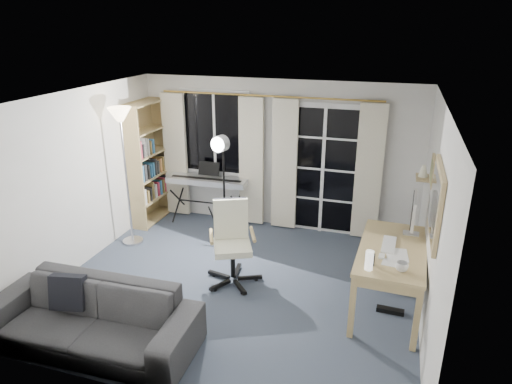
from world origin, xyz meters
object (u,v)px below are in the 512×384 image
monitor (414,211)px  keyboard_piano (207,182)px  office_chair (232,234)px  mug (402,266)px  studio_light (221,157)px  bookshelf (146,166)px  desk (392,256)px  torchiere_lamp (122,136)px  sofa (89,309)px

monitor → keyboard_piano: bearing=162.1°
office_chair → mug: bearing=-40.3°
keyboard_piano → studio_light: size_ratio=0.76×
bookshelf → studio_light: size_ratio=1.15×
office_chair → desk: (2.00, -0.09, 0.06)m
torchiere_lamp → monitor: bearing=-2.2°
office_chair → mug: office_chair is taller
desk → mug: mug is taller
sofa → bookshelf: bearing=107.7°
studio_light → mug: size_ratio=13.69×
torchiere_lamp → studio_light: size_ratio=1.18×
torchiere_lamp → keyboard_piano: torchiere_lamp is taller
keyboard_piano → torchiere_lamp: bearing=-131.4°
monitor → desk: bearing=-111.2°
bookshelf → keyboard_piano: bookshelf is taller
torchiere_lamp → sofa: torchiere_lamp is taller
monitor → sofa: bearing=-144.2°
mug → bookshelf: bearing=154.4°
desk → keyboard_piano: bearing=153.8°
torchiere_lamp → mug: size_ratio=16.16×
keyboard_piano → monitor: bearing=-22.4°
office_chair → monitor: (2.19, 0.36, 0.45)m
sofa → studio_light: bearing=76.7°
mug → studio_light: bearing=151.7°
studio_light → office_chair: studio_light is taller
bookshelf → keyboard_piano: (1.02, 0.16, -0.23)m
mug → monitor: bearing=84.2°
keyboard_piano → bookshelf: bearing=-173.2°
keyboard_piano → desk: size_ratio=0.90×
desk → sofa: 3.36m
desk → sofa: bearing=-148.8°
bookshelf → torchiere_lamp: bearing=-77.3°
bookshelf → torchiere_lamp: 1.14m
office_chair → sofa: office_chair is taller
monitor → mug: size_ratio=4.40×
torchiere_lamp → office_chair: bearing=-15.6°
keyboard_piano → mug: (3.09, -2.13, 0.12)m
torchiere_lamp → monitor: torchiere_lamp is taller
torchiere_lamp → studio_light: torchiere_lamp is taller
desk → mug: 0.54m
bookshelf → studio_light: bearing=-20.0°
office_chair → monitor: bearing=-15.3°
studio_light → monitor: bearing=7.5°
torchiere_lamp → keyboard_piano: 1.63m
studio_light → monitor: (2.61, -0.40, -0.33)m
studio_light → desk: (2.42, -0.85, -0.73)m
keyboard_piano → desk: 3.40m
torchiere_lamp → office_chair: size_ratio=1.94×
office_chair → bookshelf: bearing=121.0°
bookshelf → torchiere_lamp: size_ratio=0.97×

